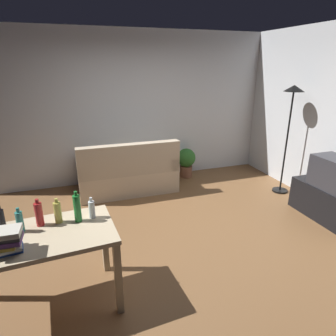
# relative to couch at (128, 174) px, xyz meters

# --- Properties ---
(ground_plane) EXTENTS (5.20, 4.40, 0.02)m
(ground_plane) POSITION_rel_couch_xyz_m (0.27, -1.59, -0.32)
(ground_plane) COLOR brown
(wall_rear) EXTENTS (5.20, 0.10, 2.70)m
(wall_rear) POSITION_rel_couch_xyz_m (0.27, 0.61, 1.04)
(wall_rear) COLOR silver
(wall_rear) RESTS_ON ground_plane
(couch) EXTENTS (1.66, 0.84, 0.92)m
(couch) POSITION_rel_couch_xyz_m (0.00, 0.00, 0.00)
(couch) COLOR beige
(couch) RESTS_ON ground_plane
(tv_stand) EXTENTS (0.44, 1.10, 0.48)m
(tv_stand) POSITION_rel_couch_xyz_m (2.52, -1.91, -0.07)
(tv_stand) COLOR black
(tv_stand) RESTS_ON ground_plane
(tv) EXTENTS (0.41, 0.60, 0.44)m
(tv) POSITION_rel_couch_xyz_m (2.53, -1.91, 0.39)
(tv) COLOR #2D2D33
(tv) RESTS_ON tv_stand
(torchiere_lamp) EXTENTS (0.32, 0.32, 1.81)m
(torchiere_lamp) POSITION_rel_couch_xyz_m (2.52, -0.89, 1.10)
(torchiere_lamp) COLOR black
(torchiere_lamp) RESTS_ON ground_plane
(desk) EXTENTS (1.24, 0.78, 0.76)m
(desk) POSITION_rel_couch_xyz_m (-1.18, -2.35, 0.34)
(desk) COLOR #C6B28E
(desk) RESTS_ON ground_plane
(potted_plant) EXTENTS (0.36, 0.36, 0.57)m
(potted_plant) POSITION_rel_couch_xyz_m (1.23, 0.31, 0.02)
(potted_plant) COLOR brown
(potted_plant) RESTS_ON ground_plane
(bottle_dark) EXTENTS (0.05, 0.05, 0.25)m
(bottle_dark) POSITION_rel_couch_xyz_m (-1.49, -2.21, 0.56)
(bottle_dark) COLOR black
(bottle_dark) RESTS_ON desk
(bottle_tall) EXTENTS (0.06, 0.06, 0.23)m
(bottle_tall) POSITION_rel_couch_xyz_m (-1.35, -2.24, 0.55)
(bottle_tall) COLOR teal
(bottle_tall) RESTS_ON desk
(bottle_red) EXTENTS (0.07, 0.07, 0.26)m
(bottle_red) POSITION_rel_couch_xyz_m (-1.20, -2.18, 0.56)
(bottle_red) COLOR #AD2323
(bottle_red) RESTS_ON desk
(bottle_squat) EXTENTS (0.07, 0.07, 0.24)m
(bottle_squat) POSITION_rel_couch_xyz_m (-1.05, -2.18, 0.55)
(bottle_squat) COLOR #BCB24C
(bottle_squat) RESTS_ON desk
(bottle_green) EXTENTS (0.06, 0.06, 0.30)m
(bottle_green) POSITION_rel_couch_xyz_m (-0.87, -2.22, 0.58)
(bottle_green) COLOR #1E722D
(bottle_green) RESTS_ON desk
(bottle_clear) EXTENTS (0.06, 0.06, 0.21)m
(bottle_clear) POSITION_rel_couch_xyz_m (-0.75, -2.19, 0.54)
(bottle_clear) COLOR silver
(bottle_clear) RESTS_ON desk
(book_stack) EXTENTS (0.26, 0.21, 0.21)m
(book_stack) POSITION_rel_couch_xyz_m (-1.41, -2.54, 0.56)
(book_stack) COLOR navy
(book_stack) RESTS_ON desk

